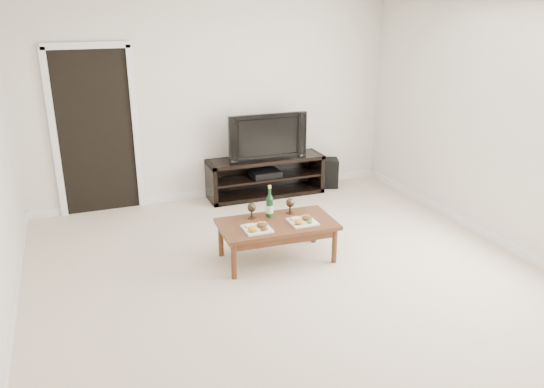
{
  "coord_description": "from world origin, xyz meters",
  "views": [
    {
      "loc": [
        -1.84,
        -4.11,
        2.56
      ],
      "look_at": [
        0.02,
        0.7,
        0.7
      ],
      "focal_mm": 35.0,
      "sensor_mm": 36.0,
      "label": 1
    }
  ],
  "objects_px": {
    "media_console": "(266,177)",
    "television": "(265,135)",
    "coffee_table": "(277,241)",
    "subwoofer": "(328,173)"
  },
  "relations": [
    {
      "from": "subwoofer",
      "to": "coffee_table",
      "type": "distance_m",
      "value": 2.49
    },
    {
      "from": "media_console",
      "to": "subwoofer",
      "type": "bearing_deg",
      "value": 1.57
    },
    {
      "from": "media_console",
      "to": "television",
      "type": "bearing_deg",
      "value": 0.0
    },
    {
      "from": "television",
      "to": "subwoofer",
      "type": "bearing_deg",
      "value": 2.58
    },
    {
      "from": "media_console",
      "to": "coffee_table",
      "type": "relative_size",
      "value": 1.36
    },
    {
      "from": "subwoofer",
      "to": "media_console",
      "type": "bearing_deg",
      "value": -159.06
    },
    {
      "from": "media_console",
      "to": "television",
      "type": "height_order",
      "value": "television"
    },
    {
      "from": "television",
      "to": "coffee_table",
      "type": "relative_size",
      "value": 0.92
    },
    {
      "from": "media_console",
      "to": "subwoofer",
      "type": "distance_m",
      "value": 0.99
    },
    {
      "from": "media_console",
      "to": "subwoofer",
      "type": "xyz_separation_m",
      "value": [
        0.99,
        0.03,
        -0.07
      ]
    }
  ]
}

